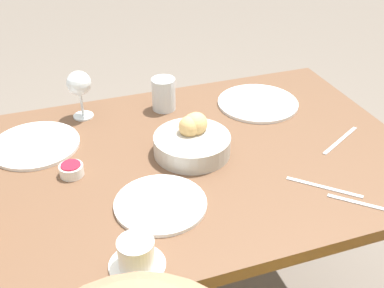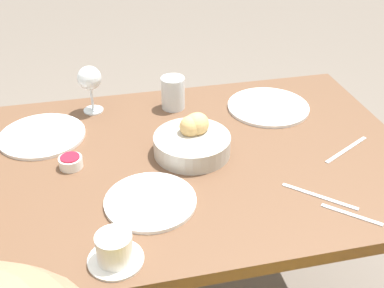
{
  "view_description": "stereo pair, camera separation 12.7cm",
  "coord_description": "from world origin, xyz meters",
  "px_view_note": "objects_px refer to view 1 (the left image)",
  "views": [
    {
      "loc": [
        0.33,
        1.05,
        1.47
      ],
      "look_at": [
        -0.04,
        -0.02,
        0.74
      ],
      "focal_mm": 45.0,
      "sensor_mm": 36.0,
      "label": 1
    },
    {
      "loc": [
        0.21,
        1.09,
        1.47
      ],
      "look_at": [
        -0.04,
        -0.02,
        0.74
      ],
      "focal_mm": 45.0,
      "sensor_mm": 36.0,
      "label": 2
    }
  ],
  "objects_px": {
    "plate_near_right": "(35,145)",
    "spoon_coffee": "(358,203)",
    "plate_near_left": "(258,103)",
    "knife_silver": "(324,187)",
    "wine_glass": "(79,85)",
    "jam_bowl_berry": "(71,170)",
    "fork_silver": "(340,140)",
    "bread_basket": "(192,140)",
    "coffee_cup": "(136,255)",
    "water_tumbler": "(164,94)",
    "plate_far_center": "(160,204)"
  },
  "relations": [
    {
      "from": "plate_near_right",
      "to": "spoon_coffee",
      "type": "distance_m",
      "value": 0.9
    },
    {
      "from": "plate_near_left",
      "to": "spoon_coffee",
      "type": "relative_size",
      "value": 2.33
    },
    {
      "from": "plate_near_right",
      "to": "knife_silver",
      "type": "relative_size",
      "value": 1.71
    },
    {
      "from": "wine_glass",
      "to": "spoon_coffee",
      "type": "bearing_deg",
      "value": 131.12
    },
    {
      "from": "jam_bowl_berry",
      "to": "fork_silver",
      "type": "bearing_deg",
      "value": 173.32
    },
    {
      "from": "plate_near_left",
      "to": "knife_silver",
      "type": "relative_size",
      "value": 1.8
    },
    {
      "from": "bread_basket",
      "to": "coffee_cup",
      "type": "xyz_separation_m",
      "value": [
        0.25,
        0.37,
        -0.01
      ]
    },
    {
      "from": "knife_silver",
      "to": "water_tumbler",
      "type": "bearing_deg",
      "value": -63.69
    },
    {
      "from": "coffee_cup",
      "to": "knife_silver",
      "type": "distance_m",
      "value": 0.53
    },
    {
      "from": "plate_near_left",
      "to": "fork_silver",
      "type": "height_order",
      "value": "plate_near_left"
    },
    {
      "from": "bread_basket",
      "to": "jam_bowl_berry",
      "type": "bearing_deg",
      "value": -0.01
    },
    {
      "from": "plate_near_right",
      "to": "spoon_coffee",
      "type": "relative_size",
      "value": 2.22
    },
    {
      "from": "jam_bowl_berry",
      "to": "spoon_coffee",
      "type": "xyz_separation_m",
      "value": [
        -0.65,
        0.35,
        -0.01
      ]
    },
    {
      "from": "fork_silver",
      "to": "knife_silver",
      "type": "relative_size",
      "value": 1.18
    },
    {
      "from": "knife_silver",
      "to": "jam_bowl_berry",
      "type": "bearing_deg",
      "value": -24.07
    },
    {
      "from": "plate_near_right",
      "to": "fork_silver",
      "type": "xyz_separation_m",
      "value": [
        -0.85,
        0.27,
        -0.0
      ]
    },
    {
      "from": "bread_basket",
      "to": "water_tumbler",
      "type": "bearing_deg",
      "value": -89.21
    },
    {
      "from": "wine_glass",
      "to": "knife_silver",
      "type": "xyz_separation_m",
      "value": [
        -0.53,
        0.57,
        -0.11
      ]
    },
    {
      "from": "fork_silver",
      "to": "spoon_coffee",
      "type": "xyz_separation_m",
      "value": [
        0.12,
        0.26,
        0.0
      ]
    },
    {
      "from": "bread_basket",
      "to": "wine_glass",
      "type": "bearing_deg",
      "value": -49.19
    },
    {
      "from": "plate_far_center",
      "to": "spoon_coffee",
      "type": "xyz_separation_m",
      "value": [
        -0.46,
        0.15,
        -0.0
      ]
    },
    {
      "from": "bread_basket",
      "to": "plate_far_center",
      "type": "distance_m",
      "value": 0.25
    },
    {
      "from": "wine_glass",
      "to": "plate_near_right",
      "type": "bearing_deg",
      "value": 39.27
    },
    {
      "from": "knife_silver",
      "to": "spoon_coffee",
      "type": "height_order",
      "value": "same"
    },
    {
      "from": "plate_near_right",
      "to": "fork_silver",
      "type": "bearing_deg",
      "value": 162.69
    },
    {
      "from": "bread_basket",
      "to": "plate_near_right",
      "type": "height_order",
      "value": "bread_basket"
    },
    {
      "from": "plate_near_right",
      "to": "jam_bowl_berry",
      "type": "xyz_separation_m",
      "value": [
        -0.08,
        0.18,
        0.01
      ]
    },
    {
      "from": "wine_glass",
      "to": "fork_silver",
      "type": "xyz_separation_m",
      "value": [
        -0.69,
        0.39,
        -0.11
      ]
    },
    {
      "from": "wine_glass",
      "to": "spoon_coffee",
      "type": "height_order",
      "value": "wine_glass"
    },
    {
      "from": "plate_near_right",
      "to": "water_tumbler",
      "type": "distance_m",
      "value": 0.43
    },
    {
      "from": "coffee_cup",
      "to": "bread_basket",
      "type": "bearing_deg",
      "value": -124.24
    },
    {
      "from": "bread_basket",
      "to": "plate_near_right",
      "type": "distance_m",
      "value": 0.46
    },
    {
      "from": "plate_near_left",
      "to": "plate_near_right",
      "type": "relative_size",
      "value": 1.05
    },
    {
      "from": "jam_bowl_berry",
      "to": "knife_silver",
      "type": "bearing_deg",
      "value": 155.93
    },
    {
      "from": "jam_bowl_berry",
      "to": "knife_silver",
      "type": "distance_m",
      "value": 0.66
    },
    {
      "from": "plate_near_left",
      "to": "water_tumbler",
      "type": "height_order",
      "value": "water_tumbler"
    },
    {
      "from": "bread_basket",
      "to": "water_tumbler",
      "type": "xyz_separation_m",
      "value": [
        0.0,
        -0.27,
        0.01
      ]
    },
    {
      "from": "plate_near_right",
      "to": "jam_bowl_berry",
      "type": "distance_m",
      "value": 0.19
    },
    {
      "from": "plate_near_left",
      "to": "bread_basket",
      "type": "bearing_deg",
      "value": 33.12
    },
    {
      "from": "plate_near_right",
      "to": "plate_far_center",
      "type": "xyz_separation_m",
      "value": [
        -0.27,
        0.37,
        0.0
      ]
    },
    {
      "from": "coffee_cup",
      "to": "jam_bowl_berry",
      "type": "relative_size",
      "value": 1.89
    },
    {
      "from": "jam_bowl_berry",
      "to": "plate_near_right",
      "type": "bearing_deg",
      "value": -64.86
    },
    {
      "from": "knife_silver",
      "to": "wine_glass",
      "type": "bearing_deg",
      "value": -47.46
    },
    {
      "from": "plate_near_left",
      "to": "spoon_coffee",
      "type": "bearing_deg",
      "value": 90.76
    },
    {
      "from": "plate_far_center",
      "to": "bread_basket",
      "type": "bearing_deg",
      "value": -127.47
    },
    {
      "from": "water_tumbler",
      "to": "wine_glass",
      "type": "relative_size",
      "value": 0.68
    },
    {
      "from": "plate_far_center",
      "to": "wine_glass",
      "type": "relative_size",
      "value": 1.45
    },
    {
      "from": "coffee_cup",
      "to": "plate_near_right",
      "type": "bearing_deg",
      "value": -72.8
    },
    {
      "from": "bread_basket",
      "to": "plate_near_left",
      "type": "bearing_deg",
      "value": -146.88
    },
    {
      "from": "jam_bowl_berry",
      "to": "knife_silver",
      "type": "xyz_separation_m",
      "value": [
        -0.6,
        0.27,
        -0.01
      ]
    }
  ]
}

